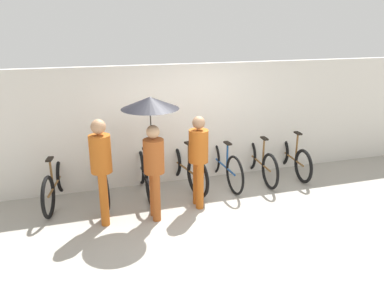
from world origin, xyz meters
The scene contains 12 objects.
ground_plane centered at (0.00, 0.00, 0.00)m, with size 30.00×30.00×0.00m, color #9E998E.
back_wall centered at (0.00, 1.98, 1.13)m, with size 12.60×0.12×2.27m.
parked_bicycle_0 centered at (-2.30, 1.60, 0.36)m, with size 0.49×1.67×1.03m.
parked_bicycle_1 centered at (-1.53, 1.65, 0.37)m, with size 0.44×1.77×1.00m.
parked_bicycle_2 centered at (-0.77, 1.54, 0.37)m, with size 0.44×1.66×1.04m.
parked_bicycle_3 centered at (0.00, 1.63, 0.39)m, with size 0.52×1.80×1.05m.
parked_bicycle_4 centered at (0.77, 1.59, 0.38)m, with size 0.44×1.81×1.10m.
parked_bicycle_5 centered at (1.53, 1.58, 0.36)m, with size 0.44×1.72×1.06m.
parked_bicycle_6 centered at (2.30, 1.63, 0.35)m, with size 0.44×1.66×0.99m.
pedestrian_leading centered at (-1.55, 0.67, 0.97)m, with size 0.32×0.32×1.66m.
pedestrian_center centered at (-0.77, 0.67, 1.47)m, with size 0.88×0.88×1.93m.
pedestrian_trailing centered at (0.01, 0.78, 0.91)m, with size 0.32×0.32×1.57m.
Camera 1 is at (-1.77, -4.70, 2.97)m, focal length 35.00 mm.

